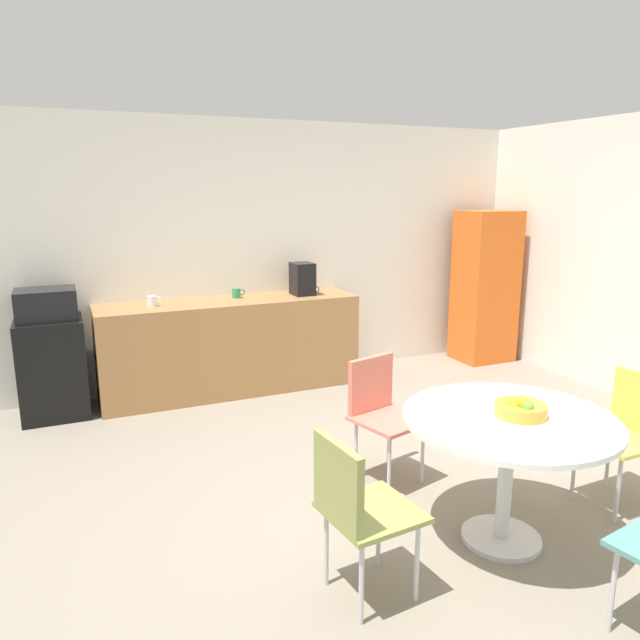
{
  "coord_description": "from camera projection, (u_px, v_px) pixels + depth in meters",
  "views": [
    {
      "loc": [
        -1.83,
        -2.73,
        1.94
      ],
      "look_at": [
        -0.04,
        1.31,
        0.95
      ],
      "focal_mm": 33.08,
      "sensor_mm": 36.0,
      "label": 1
    }
  ],
  "objects": [
    {
      "name": "coffee_maker",
      "position": [
        302.0,
        279.0,
        5.86
      ],
      "size": [
        0.2,
        0.24,
        0.32
      ],
      "primitive_type": "cube",
      "color": "black",
      "rests_on": "counter_block"
    },
    {
      "name": "fruit_bowl",
      "position": [
        520.0,
        408.0,
        3.16
      ],
      "size": [
        0.27,
        0.27,
        0.13
      ],
      "color": "gold",
      "rests_on": "round_table"
    },
    {
      "name": "round_table",
      "position": [
        508.0,
        439.0,
        3.19
      ],
      "size": [
        1.14,
        1.14,
        0.74
      ],
      "color": "silver",
      "rests_on": "ground_plane"
    },
    {
      "name": "microwave",
      "position": [
        46.0,
        304.0,
        4.96
      ],
      "size": [
        0.48,
        0.38,
        0.26
      ],
      "primitive_type": "cube",
      "color": "black",
      "rests_on": "mini_fridge"
    },
    {
      "name": "mug_green",
      "position": [
        152.0,
        301.0,
        5.31
      ],
      "size": [
        0.13,
        0.08,
        0.09
      ],
      "color": "white",
      "rests_on": "counter_block"
    },
    {
      "name": "mini_fridge",
      "position": [
        53.0,
        368.0,
        5.08
      ],
      "size": [
        0.54,
        0.54,
        0.86
      ],
      "primitive_type": "cube",
      "color": "black",
      "rests_on": "ground_plane"
    },
    {
      "name": "locker_cabinet",
      "position": [
        485.0,
        287.0,
        6.68
      ],
      "size": [
        0.6,
        0.5,
        1.7
      ],
      "primitive_type": "cube",
      "color": "orange",
      "rests_on": "ground_plane"
    },
    {
      "name": "mug_red",
      "position": [
        312.0,
        290.0,
        5.87
      ],
      "size": [
        0.13,
        0.08,
        0.09
      ],
      "color": "#3F66BF",
      "rests_on": "counter_block"
    },
    {
      "name": "counter_block",
      "position": [
        231.0,
        346.0,
        5.69
      ],
      "size": [
        2.46,
        0.6,
        0.9
      ],
      "primitive_type": "cube",
      "color": "#9E7042",
      "rests_on": "ground_plane"
    },
    {
      "name": "wall_back",
      "position": [
        257.0,
        253.0,
        5.98
      ],
      "size": [
        6.0,
        0.1,
        2.6
      ],
      "primitive_type": "cube",
      "color": "white",
      "rests_on": "ground_plane"
    },
    {
      "name": "chair_yellow",
      "position": [
        629.0,
        423.0,
        3.63
      ],
      "size": [
        0.44,
        0.44,
        0.83
      ],
      "color": "silver",
      "rests_on": "ground_plane"
    },
    {
      "name": "mug_white",
      "position": [
        237.0,
        293.0,
        5.71
      ],
      "size": [
        0.13,
        0.08,
        0.09
      ],
      "color": "#338C59",
      "rests_on": "counter_block"
    },
    {
      "name": "ground_plane",
      "position": [
        413.0,
        515.0,
        3.58
      ],
      "size": [
        6.0,
        6.0,
        0.0
      ],
      "primitive_type": "plane",
      "color": "gray"
    },
    {
      "name": "chair_olive",
      "position": [
        354.0,
        501.0,
        2.74
      ],
      "size": [
        0.46,
        0.46,
        0.83
      ],
      "color": "silver",
      "rests_on": "ground_plane"
    },
    {
      "name": "chair_coral",
      "position": [
        380.0,
        404.0,
        3.97
      ],
      "size": [
        0.51,
        0.51,
        0.83
      ],
      "color": "silver",
      "rests_on": "ground_plane"
    }
  ]
}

